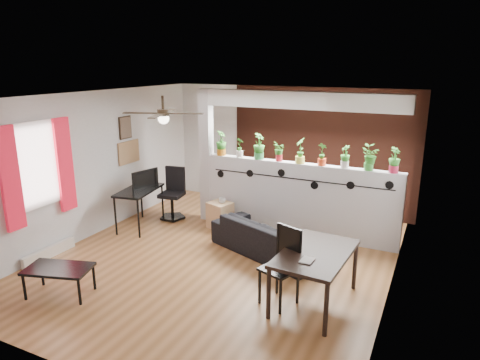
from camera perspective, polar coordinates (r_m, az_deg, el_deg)
The scene contains 30 objects.
room_shell at distance 6.64m, azimuth -2.63°, elevation -0.14°, with size 6.30×7.10×2.90m.
partition_wall at distance 7.85m, azimuth 7.80°, elevation -2.56°, with size 3.60×0.18×1.35m, color #BCBCC1.
ceiling_header at distance 7.50m, azimuth 8.30°, elevation 10.45°, with size 3.60×0.18×0.30m, color silver.
pier_column at distance 8.44m, azimuth -4.49°, elevation 3.20°, with size 0.22×0.20×2.60m, color #BCBCC1.
brick_panel at distance 9.06m, azimuth 10.82°, elevation 3.82°, with size 3.90×0.05×2.60m, color #96402B.
vine_decal at distance 7.65m, azimuth 7.69°, elevation 0.13°, with size 3.31×0.01×0.30m.
window_assembly at distance 7.30m, azimuth -25.38°, elevation 1.50°, with size 0.09×1.30×1.55m.
baseboard_heater at distance 7.72m, azimuth -24.09°, elevation -8.78°, with size 0.08×1.00×0.18m, color silver.
corkboard at distance 8.82m, azimuth -14.60°, elevation 3.61°, with size 0.03×0.60×0.45m, color #936C47.
framed_art at distance 8.70m, azimuth -15.05°, elevation 6.77°, with size 0.03×0.34×0.44m.
ceiling_fan at distance 6.61m, azimuth -10.19°, elevation 8.55°, with size 1.19×1.19×0.43m.
potted_plant_0 at distance 8.22m, azimuth -2.53°, elevation 5.03°, with size 0.24×0.28×0.47m.
potted_plant_1 at distance 8.05m, azimuth -0.04°, elevation 4.46°, with size 0.22×0.19×0.37m.
potted_plant_2 at distance 7.88m, azimuth 2.56°, elevation 4.61°, with size 0.22×0.27×0.48m.
potted_plant_3 at distance 7.75m, azimuth 5.25°, elevation 3.92°, with size 0.21×0.22×0.36m.
potted_plant_4 at distance 7.62m, azimuth 8.05°, elevation 4.00°, with size 0.28×0.30×0.46m.
potted_plant_5 at distance 7.52m, azimuth 10.91°, elevation 3.52°, with size 0.24×0.22×0.40m.
potted_plant_6 at distance 7.43m, azimuth 13.85°, elevation 3.15°, with size 0.24×0.24×0.39m.
potted_plant_7 at distance 7.36m, azimuth 16.86°, elevation 2.97°, with size 0.24×0.21×0.42m.
potted_plant_8 at distance 7.32m, azimuth 19.91°, elevation 2.61°, with size 0.25×0.27×0.42m.
sofa at distance 7.16m, azimuth 3.65°, elevation -7.67°, with size 1.88×0.74×0.55m, color black.
cube_shelf at distance 8.22m, azimuth -2.67°, elevation -4.70°, with size 0.41×0.37×0.51m, color tan.
cup at distance 8.10m, azimuth -2.39°, elevation -2.74°, with size 0.13×0.13×0.10m, color gray.
computer_desk at distance 8.33m, azimuth -13.31°, elevation -1.68°, with size 0.72×1.13×0.76m.
monitor at distance 8.40m, azimuth -12.74°, elevation -0.31°, with size 0.06×0.34×0.19m, color black.
office_chair at distance 8.76m, azimuth -8.90°, elevation -2.21°, with size 0.54×0.54×1.03m.
dining_table at distance 5.68m, azimuth 10.05°, elevation -10.12°, with size 0.90×1.38×0.73m.
book at distance 5.41m, azimuth 8.17°, elevation -10.38°, with size 0.15×0.20×0.02m, color gray.
folding_chair at distance 5.68m, azimuth 5.90°, elevation -10.38°, with size 0.53×0.53×1.04m.
coffee_table at distance 6.40m, azimuth -23.05°, elevation -11.03°, with size 0.97×0.71×0.40m.
Camera 1 is at (3.03, -5.63, 3.08)m, focal length 32.00 mm.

